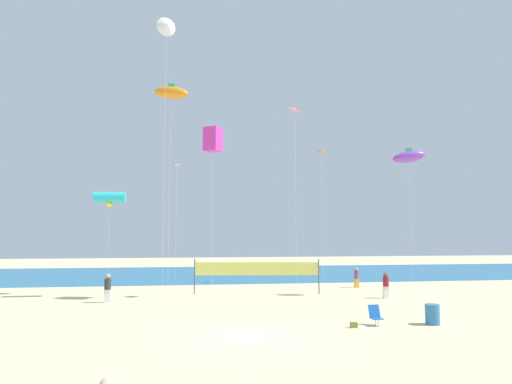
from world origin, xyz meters
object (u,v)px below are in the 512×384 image
(kite_magenta_box, at_px, (213,140))
(kite_white_delta, at_px, (167,26))
(beachgoer_maroon_shirt, at_px, (386,284))
(kite_orange_diamond, at_px, (321,152))
(beachgoer_charcoal_shirt, at_px, (108,287))
(beach_handbag, at_px, (354,325))
(kite_orange_inflatable, at_px, (171,93))
(folding_beach_chair, at_px, (375,315))
(beachgoer_plum_shirt, at_px, (356,277))
(kite_violet_inflatable, at_px, (409,157))
(trash_barrel, at_px, (432,314))
(kite_cyan_tube, at_px, (110,198))
(volleyball_net, at_px, (257,270))
(kite_yellow_diamond, at_px, (177,168))
(kite_pink_diamond, at_px, (295,111))

(kite_magenta_box, bearing_deg, kite_white_delta, -162.24)
(beachgoer_maroon_shirt, distance_m, kite_magenta_box, 14.70)
(kite_orange_diamond, relative_size, kite_white_delta, 0.64)
(beachgoer_charcoal_shirt, distance_m, beach_handbag, 15.19)
(beachgoer_charcoal_shirt, relative_size, kite_orange_inflatable, 0.12)
(beachgoer_maroon_shirt, relative_size, kite_orange_inflatable, 0.11)
(beachgoer_maroon_shirt, distance_m, folding_beach_chair, 8.98)
(beachgoer_plum_shirt, relative_size, kite_violet_inflatable, 0.15)
(trash_barrel, bearing_deg, kite_cyan_tube, 145.92)
(beachgoer_maroon_shirt, bearing_deg, beachgoer_plum_shirt, -90.58)
(volleyball_net, relative_size, kite_white_delta, 0.48)
(beachgoer_maroon_shirt, xyz_separation_m, folding_beach_chair, (-4.09, -7.99, -0.42))
(kite_orange_inflatable, bearing_deg, kite_cyan_tube, -173.15)
(kite_orange_inflatable, xyz_separation_m, kite_orange_diamond, (12.51, 5.56, -2.89))
(beach_handbag, xyz_separation_m, kite_magenta_box, (-5.92, 9.53, 10.20))
(kite_orange_inflatable, height_order, kite_yellow_diamond, kite_orange_inflatable)
(beachgoer_charcoal_shirt, height_order, kite_yellow_diamond, kite_yellow_diamond)
(folding_beach_chair, bearing_deg, beachgoer_maroon_shirt, 59.05)
(trash_barrel, distance_m, kite_white_delta, 22.85)
(beachgoer_charcoal_shirt, height_order, beach_handbag, beachgoer_charcoal_shirt)
(kite_violet_inflatable, height_order, kite_cyan_tube, kite_violet_inflatable)
(beachgoer_charcoal_shirt, distance_m, kite_magenta_box, 11.33)
(kite_orange_inflatable, bearing_deg, kite_magenta_box, -39.08)
(beachgoer_plum_shirt, distance_m, kite_pink_diamond, 13.81)
(kite_cyan_tube, bearing_deg, kite_orange_diamond, 20.14)
(kite_orange_diamond, relative_size, kite_pink_diamond, 0.91)
(kite_orange_diamond, distance_m, kite_cyan_tube, 18.11)
(kite_orange_inflatable, bearing_deg, kite_white_delta, -92.91)
(kite_pink_diamond, height_order, kite_white_delta, kite_white_delta)
(beachgoer_plum_shirt, distance_m, kite_yellow_diamond, 17.16)
(folding_beach_chair, distance_m, kite_white_delta, 21.38)
(beachgoer_maroon_shirt, relative_size, volleyball_net, 0.19)
(kite_cyan_tube, bearing_deg, folding_beach_chair, -38.23)
(beachgoer_maroon_shirt, xyz_separation_m, kite_orange_inflatable, (-14.10, 3.45, 13.22))
(beachgoer_maroon_shirt, bearing_deg, folding_beach_chair, 63.59)
(beachgoer_charcoal_shirt, bearing_deg, kite_orange_inflatable, 120.65)
(volleyball_net, height_order, kite_orange_diamond, kite_orange_diamond)
(kite_orange_diamond, height_order, kite_magenta_box, kite_orange_diamond)
(kite_orange_inflatable, bearing_deg, trash_barrel, -42.71)
(kite_white_delta, xyz_separation_m, kite_yellow_diamond, (0.38, 9.92, -7.75))
(folding_beach_chair, height_order, kite_violet_inflatable, kite_violet_inflatable)
(beachgoer_plum_shirt, relative_size, kite_pink_diamond, 0.12)
(trash_barrel, distance_m, kite_magenta_box, 16.74)
(folding_beach_chair, relative_size, kite_violet_inflatable, 0.09)
(trash_barrel, relative_size, kite_white_delta, 0.05)
(beachgoer_plum_shirt, bearing_deg, kite_orange_inflatable, 121.80)
(beachgoer_plum_shirt, xyz_separation_m, kite_pink_diamond, (-5.82, -4.76, 11.58))
(beachgoer_maroon_shirt, distance_m, kite_white_delta, 21.84)
(beachgoer_charcoal_shirt, distance_m, kite_pink_diamond, 16.49)
(folding_beach_chair, relative_size, kite_pink_diamond, 0.07)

